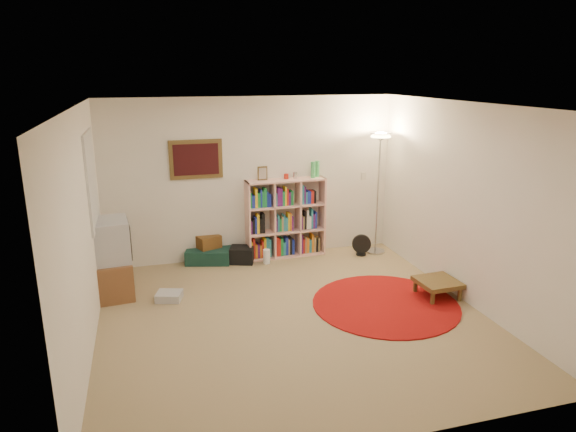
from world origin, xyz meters
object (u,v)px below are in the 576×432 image
bookshelf (284,219)px  side_table (438,283)px  floor_fan (361,245)px  tv_stand (111,259)px  suitcase (209,255)px  floor_lamp (380,154)px

bookshelf → side_table: size_ratio=2.84×
floor_fan → side_table: size_ratio=0.66×
tv_stand → suitcase: 1.67m
bookshelf → floor_lamp: 1.81m
tv_stand → side_table: (4.07, -1.22, -0.30)m
floor_lamp → floor_fan: bearing=-164.9°
bookshelf → floor_fan: bearing=-18.1°
tv_stand → suitcase: bearing=27.3°
bookshelf → floor_lamp: (1.47, -0.28, 1.02)m
floor_lamp → side_table: floor_lamp is taller
tv_stand → side_table: 4.26m
side_table → tv_stand: bearing=163.3°
floor_lamp → suitcase: size_ratio=2.57×
bookshelf → tv_stand: size_ratio=1.46×
bookshelf → side_table: (1.51, -2.08, -0.41)m
side_table → floor_lamp: bearing=91.1°
bookshelf → suitcase: 1.30m
floor_fan → suitcase: bearing=-169.8°
floor_lamp → suitcase: bearing=173.6°
bookshelf → floor_lamp: floor_lamp is taller
floor_fan → suitcase: 2.42m
tv_stand → side_table: size_ratio=1.95×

